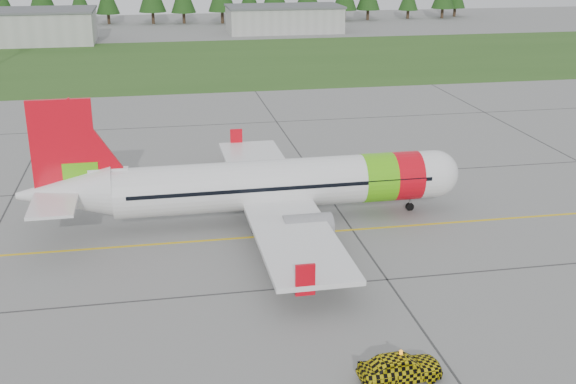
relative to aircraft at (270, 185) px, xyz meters
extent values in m
plane|color=gray|center=(-4.53, -10.86, -2.79)|extent=(320.00, 320.00, 0.00)
cylinder|color=white|center=(0.77, 0.01, 0.04)|extent=(23.75, 3.82, 3.56)
sphere|color=white|center=(12.63, 0.14, 0.04)|extent=(3.56, 3.56, 3.56)
cone|color=white|center=(-14.28, -0.16, 0.36)|extent=(6.42, 3.63, 3.56)
cube|color=black|center=(12.90, 0.14, 0.36)|extent=(1.49, 2.39, 0.51)
cylinder|color=#58C20E|center=(8.07, 0.09, 0.04)|extent=(2.41, 3.66, 3.64)
cylinder|color=red|center=(10.26, 0.11, 0.04)|extent=(2.05, 3.66, 3.64)
cube|color=white|center=(0.32, 0.00, -0.96)|extent=(5.33, 29.24, 0.33)
cube|color=red|center=(-0.75, 14.49, -0.46)|extent=(1.10, 0.18, 1.82)
cube|color=red|center=(-0.44, -14.51, -0.46)|extent=(1.10, 0.18, 1.82)
cylinder|color=gray|center=(1.63, 5.03, -1.47)|extent=(3.30, 1.95, 1.92)
cylinder|color=gray|center=(1.74, -5.00, -1.47)|extent=(3.30, 1.95, 1.92)
cube|color=red|center=(-14.09, -0.15, 3.41)|extent=(4.20, 0.37, 6.93)
cube|color=#58C20E|center=(-13.09, -0.14, 1.41)|extent=(2.38, 0.41, 2.19)
cube|color=white|center=(-14.73, -0.16, 0.59)|extent=(3.03, 10.52, 0.20)
cylinder|color=slate|center=(10.80, 0.12, -2.15)|extent=(0.16, 0.16, 1.28)
cylinder|color=black|center=(10.80, 0.12, -2.48)|extent=(0.62, 0.26, 0.62)
cylinder|color=slate|center=(-0.62, 2.55, -1.92)|extent=(0.20, 0.20, 1.73)
cylinder|color=black|center=(-0.99, 2.54, -2.31)|extent=(0.95, 0.42, 0.95)
cylinder|color=slate|center=(-0.57, -2.56, -1.92)|extent=(0.20, 0.20, 1.73)
cylinder|color=black|center=(-0.93, -2.56, -2.31)|extent=(0.95, 0.42, 0.95)
imported|color=yellow|center=(2.78, -20.98, -0.78)|extent=(1.48, 1.71, 4.03)
cube|color=#30561E|center=(-4.53, 71.14, -2.77)|extent=(320.00, 50.00, 0.03)
cube|color=gold|center=(-4.53, -2.86, -2.78)|extent=(120.00, 0.25, 0.02)
cube|color=#A8A8A3|center=(-34.53, 99.14, 0.21)|extent=(32.00, 14.00, 6.00)
cube|color=#A8A8A3|center=(20.47, 107.14, -0.19)|extent=(24.00, 12.00, 5.20)
camera|label=1|loc=(-7.76, -48.68, 17.07)|focal=45.00mm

